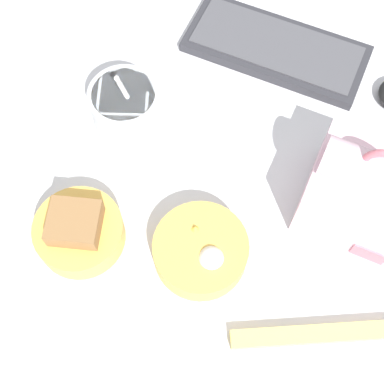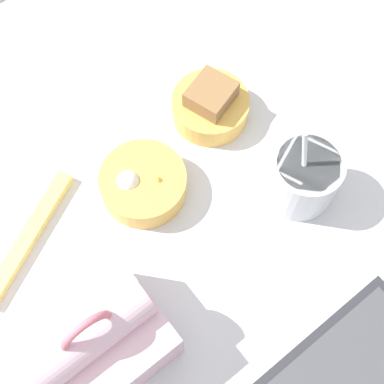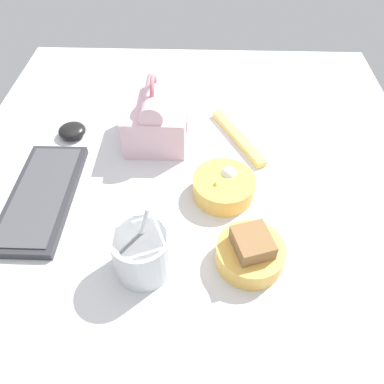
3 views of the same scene
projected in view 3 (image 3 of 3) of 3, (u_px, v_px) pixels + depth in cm
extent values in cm
cube|color=silver|center=(191.00, 210.00, 80.69)|extent=(140.00, 110.00, 2.00)
cube|color=#2D2D33|center=(42.00, 196.00, 80.94)|extent=(30.81, 13.11, 1.80)
cube|color=#47474C|center=(41.00, 193.00, 80.16)|extent=(28.35, 10.75, 0.30)
cube|color=beige|center=(156.00, 122.00, 91.98)|extent=(16.98, 14.61, 9.99)
cylinder|color=beige|center=(154.00, 99.00, 87.17)|extent=(16.13, 5.50, 5.50)
cube|color=#DB707F|center=(187.00, 122.00, 95.47)|extent=(4.75, 0.30, 3.00)
torus|color=#DB707F|center=(154.00, 90.00, 85.34)|extent=(6.94, 1.00, 6.94)
cylinder|color=silver|center=(142.00, 252.00, 66.61)|extent=(10.66, 10.66, 9.67)
cylinder|color=gold|center=(139.00, 238.00, 63.26)|extent=(9.38, 9.38, 0.60)
cylinder|color=silver|center=(142.00, 229.00, 62.79)|extent=(0.70, 3.37, 10.96)
cylinder|color=#EAB24C|center=(250.00, 254.00, 69.52)|extent=(12.82, 12.82, 4.31)
cube|color=olive|center=(252.00, 247.00, 67.77)|extent=(8.69, 8.27, 6.04)
cylinder|color=#EAB24C|center=(224.00, 187.00, 81.00)|extent=(13.49, 13.49, 4.48)
ellipsoid|color=white|center=(228.00, 175.00, 81.24)|extent=(3.67, 3.67, 4.32)
cone|color=#EFBC47|center=(215.00, 188.00, 79.00)|extent=(6.10, 6.10, 3.81)
sphere|color=#4C5623|center=(242.00, 185.00, 81.10)|extent=(1.62, 1.62, 1.62)
sphere|color=#4C5623|center=(239.00, 183.00, 81.49)|extent=(1.62, 1.62, 1.62)
ellipsoid|color=black|center=(72.00, 131.00, 95.20)|extent=(6.79, 6.89, 2.97)
cube|color=#EFD666|center=(238.00, 137.00, 94.59)|extent=(21.54, 12.81, 1.60)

